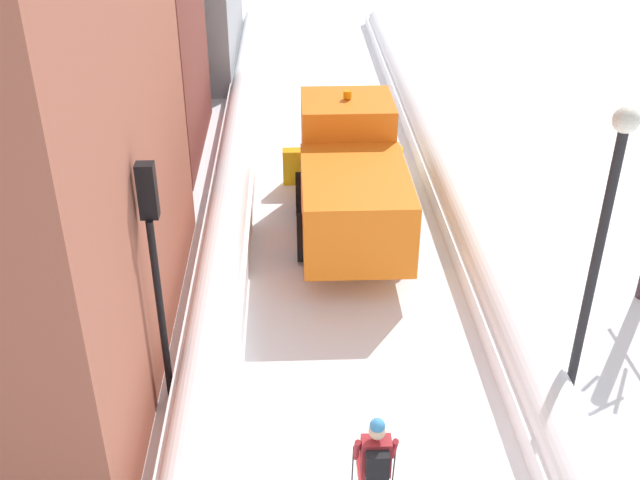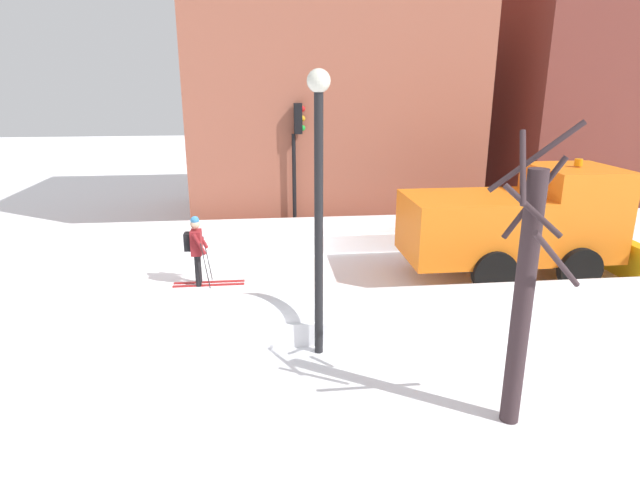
{
  "view_description": "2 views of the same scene",
  "coord_description": "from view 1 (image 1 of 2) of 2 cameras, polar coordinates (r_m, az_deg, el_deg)",
  "views": [
    {
      "loc": [
        -1.29,
        -8.09,
        9.0
      ],
      "look_at": [
        -0.78,
        4.53,
        1.74
      ],
      "focal_mm": 42.58,
      "sensor_mm": 36.0,
      "label": 1
    },
    {
      "loc": [
        12.59,
        1.23,
        4.98
      ],
      "look_at": [
        -0.49,
        2.67,
        1.0
      ],
      "focal_mm": 29.43,
      "sensor_mm": 36.0,
      "label": 2
    }
  ],
  "objects": [
    {
      "name": "snowbank_left",
      "position": [
        20.07,
        -6.55,
        4.43
      ],
      "size": [
        1.1,
        36.0,
        1.02
      ],
      "color": "white",
      "rests_on": "ground"
    },
    {
      "name": "plow_truck",
      "position": [
        17.68,
        2.31,
        4.68
      ],
      "size": [
        3.2,
        5.98,
        3.12
      ],
      "color": "orange",
      "rests_on": "ground"
    },
    {
      "name": "street_lamp",
      "position": [
        12.74,
        20.57,
        1.23
      ],
      "size": [
        0.4,
        0.4,
        5.2
      ],
      "color": "black",
      "rests_on": "ground"
    },
    {
      "name": "snowbank_right",
      "position": [
        20.46,
        9.59,
        4.53
      ],
      "size": [
        1.1,
        36.0,
        0.93
      ],
      "color": "white",
      "rests_on": "ground"
    },
    {
      "name": "ground_plane",
      "position": [
        20.24,
        1.58,
        3.48
      ],
      "size": [
        80.0,
        80.0,
        0.0
      ],
      "primitive_type": "plane",
      "color": "white"
    },
    {
      "name": "skier",
      "position": [
        11.09,
        4.2,
        -16.38
      ],
      "size": [
        0.62,
        1.8,
        1.81
      ],
      "color": "black",
      "rests_on": "ground"
    },
    {
      "name": "traffic_light_pole",
      "position": [
        12.16,
        -12.43,
        -0.07
      ],
      "size": [
        0.28,
        0.42,
        4.38
      ],
      "color": "black",
      "rests_on": "ground"
    }
  ]
}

